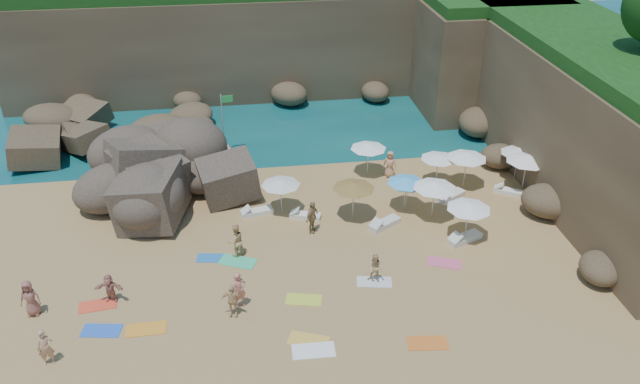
{
  "coord_description": "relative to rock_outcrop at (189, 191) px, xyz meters",
  "views": [
    {
      "loc": [
        -2.14,
        -26.13,
        19.19
      ],
      "look_at": [
        2.0,
        3.0,
        2.0
      ],
      "focal_mm": 35.0,
      "sensor_mm": 36.0,
      "label": 1
    }
  ],
  "objects": [
    {
      "name": "person_lie_4",
      "position": [
        2.78,
        -11.1,
        0.22
      ],
      "size": [
        1.43,
        1.95,
        0.44
      ],
      "primitive_type": "imported",
      "rotation": [
        0.0,
        0.0,
        0.47
      ],
      "color": "#C67563",
      "rests_on": "ground"
    },
    {
      "name": "cliff_corner",
      "position": [
        22.44,
        12.41,
        4.0
      ],
      "size": [
        10.0,
        12.0,
        8.0
      ],
      "primitive_type": "cube",
      "color": "brown",
      "rests_on": "ground"
    },
    {
      "name": "towel_11",
      "position": [
        2.76,
        -7.63,
        0.02
      ],
      "size": [
        2.09,
        1.61,
        0.03
      ],
      "primitive_type": "cube",
      "rotation": [
        0.0,
        0.0,
        -0.41
      ],
      "color": "#38C484",
      "rests_on": "ground"
    },
    {
      "name": "lounger_1",
      "position": [
        6.69,
        -3.96,
        0.14
      ],
      "size": [
        1.84,
        1.1,
        0.27
      ],
      "primitive_type": "cube",
      "rotation": [
        0.0,
        0.0,
        -0.32
      ],
      "color": "white",
      "rests_on": "ground"
    },
    {
      "name": "parasol_3",
      "position": [
        16.85,
        -1.67,
        2.11
      ],
      "size": [
        2.43,
        2.43,
        2.3
      ],
      "color": "silver",
      "rests_on": "ground"
    },
    {
      "name": "towel_9",
      "position": [
        13.21,
        -9.21,
        0.01
      ],
      "size": [
        1.89,
        1.43,
        0.03
      ],
      "primitive_type": "cube",
      "rotation": [
        0.0,
        0.0,
        -0.39
      ],
      "color": "#DF567E",
      "rests_on": "ground"
    },
    {
      "name": "lounger_4",
      "position": [
        19.25,
        -2.97,
        0.14
      ],
      "size": [
        1.77,
        1.44,
        0.27
      ],
      "primitive_type": "cube",
      "rotation": [
        0.0,
        0.0,
        -0.59
      ],
      "color": "white",
      "rests_on": "ground"
    },
    {
      "name": "parasol_0",
      "position": [
        5.41,
        -3.09,
        1.94
      ],
      "size": [
        2.24,
        2.24,
        2.12
      ],
      "color": "silver",
      "rests_on": "ground"
    },
    {
      "name": "seawater",
      "position": [
        5.44,
        22.41,
        0.0
      ],
      "size": [
        120.0,
        120.0,
        0.0
      ],
      "primitive_type": "plane",
      "color": "#0C4751",
      "rests_on": "ground"
    },
    {
      "name": "rock_promontory",
      "position": [
        -5.56,
        8.41,
        0.0
      ],
      "size": [
        12.0,
        7.0,
        2.0
      ],
      "primitive_type": null,
      "color": "brown",
      "rests_on": "ground"
    },
    {
      "name": "parasol_1",
      "position": [
        15.24,
        -1.17,
        1.9
      ],
      "size": [
        2.19,
        2.19,
        2.07
      ],
      "color": "silver",
      "rests_on": "ground"
    },
    {
      "name": "towel_2",
      "position": [
        -1.41,
        -12.06,
        0.02
      ],
      "size": [
        1.76,
        0.89,
        0.03
      ],
      "primitive_type": "cube",
      "rotation": [
        0.0,
        0.0,
        0.01
      ],
      "color": "orange",
      "rests_on": "ground"
    },
    {
      "name": "person_lie_2",
      "position": [
        -6.55,
        -10.32,
        0.24
      ],
      "size": [
        0.89,
        1.81,
        0.48
      ],
      "primitive_type": "imported",
      "rotation": [
        0.0,
        0.0,
        -0.0
      ],
      "color": "#8F5547",
      "rests_on": "ground"
    },
    {
      "name": "towel_13",
      "position": [
        5.77,
        -14.42,
        0.02
      ],
      "size": [
        1.86,
        0.97,
        0.03
      ],
      "primitive_type": "cube",
      "rotation": [
        0.0,
        0.0,
        -0.03
      ],
      "color": "white",
      "rests_on": "ground"
    },
    {
      "name": "person_lie_3",
      "position": [
        -3.17,
        -9.86,
        0.19
      ],
      "size": [
        1.58,
        1.67,
        0.39
      ],
      "primitive_type": "imported",
      "rotation": [
        0.0,
        0.0,
        -0.18
      ],
      "color": "#B6715F",
      "rests_on": "ground"
    },
    {
      "name": "rock_outcrop",
      "position": [
        0.0,
        0.0,
        0.0
      ],
      "size": [
        9.68,
        7.64,
        3.63
      ],
      "primitive_type": null,
      "rotation": [
        0.0,
        0.0,
        -0.1
      ],
      "color": "brown",
      "rests_on": "ground"
    },
    {
      "name": "towel_0",
      "position": [
        -3.36,
        -11.89,
        0.02
      ],
      "size": [
        1.83,
        1.12,
        0.03
      ],
      "primitive_type": "cube",
      "rotation": [
        0.0,
        0.0,
        -0.16
      ],
      "color": "blue",
      "rests_on": "ground"
    },
    {
      "name": "towel_5",
      "position": [
        9.32,
        -10.24,
        0.01
      ],
      "size": [
        1.82,
        1.14,
        0.03
      ],
      "primitive_type": "cube",
      "rotation": [
        0.0,
        0.0,
        -0.18
      ],
      "color": "silver",
      "rests_on": "ground"
    },
    {
      "name": "parasol_8",
      "position": [
        20.2,
        -2.74,
        2.22
      ],
      "size": [
        2.56,
        2.56,
        2.42
      ],
      "color": "silver",
      "rests_on": "ground"
    },
    {
      "name": "towel_4",
      "position": [
        5.63,
        -13.79,
        0.02
      ],
      "size": [
        1.94,
        1.46,
        0.03
      ],
      "primitive_type": "cube",
      "rotation": [
        0.0,
        0.0,
        -0.38
      ],
      "color": "gold",
      "rests_on": "ground"
    },
    {
      "name": "parasol_10",
      "position": [
        12.52,
        -3.77,
        1.9
      ],
      "size": [
        2.19,
        2.19,
        2.07
      ],
      "color": "silver",
      "rests_on": "ground"
    },
    {
      "name": "person_stand_4",
      "position": [
        12.57,
        0.12,
        0.89
      ],
      "size": [
        0.99,
        0.82,
        1.78
      ],
      "primitive_type": "imported",
      "rotation": [
        0.0,
        0.0,
        -0.47
      ],
      "color": "tan",
      "rests_on": "ground"
    },
    {
      "name": "flag_pole",
      "position": [
        2.39,
        5.17,
        2.67
      ],
      "size": [
        0.81,
        0.15,
        4.18
      ],
      "color": "silver",
      "rests_on": "ground"
    },
    {
      "name": "person_stand_5",
      "position": [
        1.24,
        0.39,
        0.89
      ],
      "size": [
        1.72,
        0.9,
        1.78
      ],
      "primitive_type": "imported",
      "rotation": [
        0.0,
        0.0,
        0.27
      ],
      "color": "tan",
      "rests_on": "ground"
    },
    {
      "name": "cliff_right",
      "position": [
        24.44,
        0.41,
        4.0
      ],
      "size": [
        8.0,
        30.0,
        8.0
      ],
      "primitive_type": "cube",
      "color": "brown",
      "rests_on": "ground"
    },
    {
      "name": "lounger_2",
      "position": [
        15.61,
        -3.04,
        0.15
      ],
      "size": [
        2.01,
        1.6,
        0.31
      ],
      "primitive_type": "cube",
      "rotation": [
        0.0,
        0.0,
        0.57
      ],
      "color": "silver",
      "rests_on": "ground"
    },
    {
      "name": "towel_8",
      "position": [
        1.43,
        -7.13,
        0.01
      ],
      "size": [
        1.64,
        1.0,
        0.03
      ],
      "primitive_type": "cube",
      "rotation": [
        0.0,
        0.0,
        -0.15
      ],
      "color": "#226EB7",
      "rests_on": "ground"
    },
    {
      "name": "parasol_6",
      "position": [
        9.38,
        -4.28,
        2.08
      ],
      "size": [
        2.39,
        2.39,
        2.26
      ],
      "color": "silver",
      "rests_on": "ground"
    },
    {
      "name": "cliff_back",
      "position": [
        7.44,
        17.41,
        4.0
      ],
      "size": [
        44.0,
        8.0,
        8.0
      ],
      "primitive_type": "cube",
      "color": "brown",
      "rests_on": "ground"
    },
    {
      "name": "parasol_2",
      "position": [
        11.26,
        0.69,
        1.98
      ],
      "size": [
        2.28,
        2.28,
        2.16
      ],
      "color": "silver",
      "rests_on": "ground"
    },
    {
      "name": "marina_masts",
      "position": [
        -11.06,
        22.41,
        3.0
      ],
      "size": [
        3.1,
        0.1,
        6.0
      ],
      "color": "white",
      "rests_on": "ground"
    },
    {
      "name": "towel_12",
      "position": [
        5.75,
        -11.07,
        0.01
      ],
      "size": [
        1.84,
        1.22,
        0.03
      ],
      "primitive_type": "cube",
      "rotation": [
        0.0,
        0.0,
        -0.24
      ],
      "color": "#CBD638",
      "rests_on": "ground"
    },
    {
      "name": "parasol_11",
      "position": [
        13.83,
        -4.9,
        2.11
      ],
      "size": [
        2.43,
        2.43,
        2.3
      ],
      "color": "silver",
      "rests_on": "ground"
    },
    {
      "name": "towel_7",
      "position": [
        -3.8,
        -10.12,
        0.02
      ],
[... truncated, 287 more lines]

